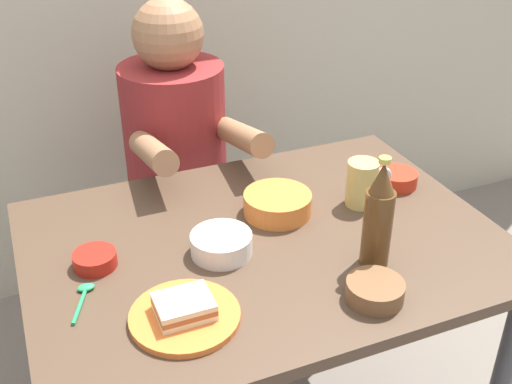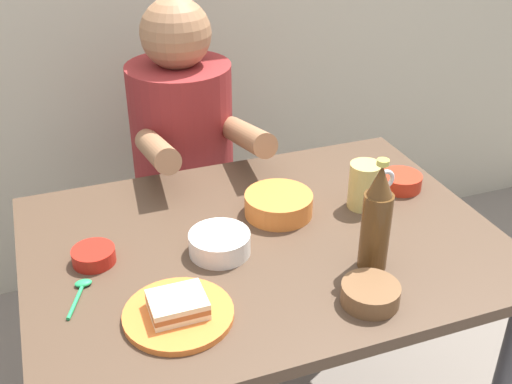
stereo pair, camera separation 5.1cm
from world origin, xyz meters
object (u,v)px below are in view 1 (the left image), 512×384
object	(u,v)px
dining_table	(264,270)
stool	(182,240)
sandwich	(184,306)
rice_bowl_white	(221,243)
person_seated	(176,131)
plate_orange	(185,316)
beer_bottle	(378,217)
beer_mug	(363,183)

from	to	relation	value
dining_table	stool	world-z (taller)	dining_table
sandwich	rice_bowl_white	xyz separation A→B (m)	(0.14, 0.18, -0.00)
person_seated	rice_bowl_white	distance (m)	0.64
plate_orange	rice_bowl_white	bearing A→B (deg)	51.89
stool	beer_bottle	xyz separation A→B (m)	(0.22, -0.81, 0.51)
beer_mug	dining_table	bearing A→B (deg)	-170.11
stool	beer_mug	size ratio (longest dim) A/B	3.57
beer_bottle	rice_bowl_white	distance (m)	0.35
sandwich	dining_table	bearing A→B (deg)	37.91
beer_bottle	dining_table	bearing A→B (deg)	136.02
dining_table	rice_bowl_white	size ratio (longest dim) A/B	7.86
stool	beer_bottle	bearing A→B (deg)	-74.72
person_seated	beer_mug	bearing A→B (deg)	-59.97
dining_table	stool	distance (m)	0.70
dining_table	rice_bowl_white	distance (m)	0.17
beer_mug	rice_bowl_white	xyz separation A→B (m)	(-0.41, -0.07, -0.03)
stool	rice_bowl_white	size ratio (longest dim) A/B	3.21
person_seated	sandwich	xyz separation A→B (m)	(-0.22, -0.82, 0.01)
sandwich	beer_bottle	distance (m)	0.45
plate_orange	beer_mug	xyz separation A→B (m)	(0.55, 0.25, 0.05)
plate_orange	stool	bearing A→B (deg)	75.11
plate_orange	rice_bowl_white	distance (m)	0.23
beer_mug	beer_bottle	distance (m)	0.26
stool	beer_bottle	world-z (taller)	beer_bottle
dining_table	plate_orange	distance (m)	0.34
dining_table	plate_orange	size ratio (longest dim) A/B	5.00
dining_table	beer_bottle	xyz separation A→B (m)	(0.19, -0.18, 0.21)
dining_table	beer_mug	xyz separation A→B (m)	(0.29, 0.05, 0.15)
beer_mug	rice_bowl_white	world-z (taller)	beer_mug
person_seated	rice_bowl_white	world-z (taller)	person_seated
beer_bottle	person_seated	bearing A→B (deg)	105.49
person_seated	beer_bottle	distance (m)	0.83
sandwich	rice_bowl_white	world-z (taller)	same
beer_bottle	stool	bearing A→B (deg)	105.28
person_seated	plate_orange	world-z (taller)	person_seated
plate_orange	beer_mug	world-z (taller)	beer_mug
dining_table	stool	bearing A→B (deg)	93.13
beer_mug	stool	bearing A→B (deg)	119.55
stool	person_seated	xyz separation A→B (m)	(0.00, -0.01, 0.42)
stool	beer_mug	xyz separation A→B (m)	(0.33, -0.58, 0.45)
person_seated	sandwich	distance (m)	0.85
rice_bowl_white	plate_orange	bearing A→B (deg)	-128.11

